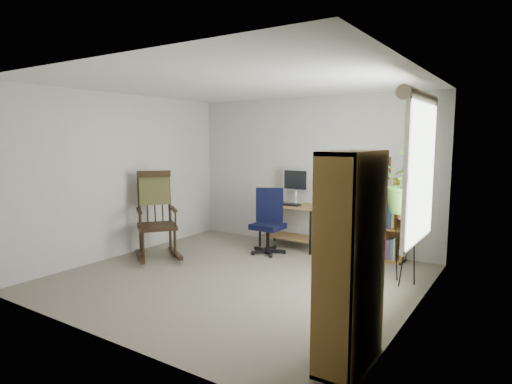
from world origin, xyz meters
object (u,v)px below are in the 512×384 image
Objects in this scene: desk at (291,226)px; low_bookshelf at (374,226)px; tall_bookshelf at (351,260)px; rocking_chair at (157,214)px; office_chair at (268,221)px.

low_bookshelf is (1.31, 0.12, 0.12)m from desk.
tall_bookshelf is (0.79, -3.03, 0.36)m from low_bookshelf.
tall_bookshelf is (3.45, -1.31, 0.18)m from rocking_chair.
rocking_chair is 1.37× the size of low_bookshelf.
rocking_chair is at bearing -162.50° from office_chair.
rocking_chair is 3.18m from low_bookshelf.
desk is at bearing -174.75° from low_bookshelf.
tall_bookshelf is at bearing -71.28° from office_chair.
tall_bookshelf is at bearing -75.43° from low_bookshelf.
rocking_chair reaches higher than desk.
tall_bookshelf is at bearing -73.20° from rocking_chair.
rocking_chair is at bearing 159.29° from tall_bookshelf.
office_chair is 0.78× the size of rocking_chair.
tall_bookshelf reaches higher than low_bookshelf.
tall_bookshelf reaches higher than rocking_chair.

